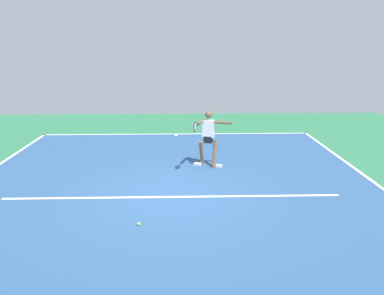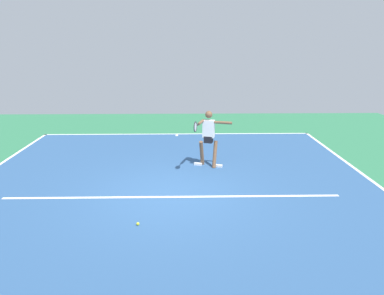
# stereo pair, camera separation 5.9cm
# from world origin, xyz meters

# --- Properties ---
(ground_plane) EXTENTS (21.50, 21.50, 0.00)m
(ground_plane) POSITION_xyz_m (0.00, 0.00, 0.00)
(ground_plane) COLOR #2D754C
(court_surface) EXTENTS (10.91, 12.59, 0.00)m
(court_surface) POSITION_xyz_m (0.00, 0.00, 0.00)
(court_surface) COLOR #2D5484
(court_surface) RESTS_ON ground_plane
(court_line_baseline_near) EXTENTS (10.91, 0.10, 0.01)m
(court_line_baseline_near) POSITION_xyz_m (0.00, -6.24, 0.00)
(court_line_baseline_near) COLOR white
(court_line_baseline_near) RESTS_ON ground_plane
(court_line_service) EXTENTS (8.18, 0.10, 0.01)m
(court_line_service) POSITION_xyz_m (0.00, 0.14, 0.00)
(court_line_service) COLOR white
(court_line_service) RESTS_ON ground_plane
(court_line_centre_mark) EXTENTS (0.10, 0.30, 0.01)m
(court_line_centre_mark) POSITION_xyz_m (0.00, -6.04, 0.00)
(court_line_centre_mark) COLOR white
(court_line_centre_mark) RESTS_ON ground_plane
(tennis_player) EXTENTS (1.15, 1.17, 1.71)m
(tennis_player) POSITION_xyz_m (-1.02, -2.12, 0.97)
(tennis_player) COLOR brown
(tennis_player) RESTS_ON ground_plane
(tennis_ball_near_service_line) EXTENTS (0.07, 0.07, 0.07)m
(tennis_ball_near_service_line) POSITION_xyz_m (0.65, 1.55, 0.03)
(tennis_ball_near_service_line) COLOR yellow
(tennis_ball_near_service_line) RESTS_ON ground_plane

